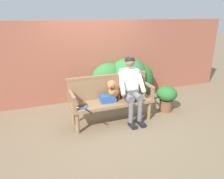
% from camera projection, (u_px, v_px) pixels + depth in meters
% --- Properties ---
extents(ground_plane, '(40.00, 40.00, 0.00)m').
position_uv_depth(ground_plane, '(112.00, 122.00, 4.49)').
color(ground_plane, '#7A664C').
extents(brick_garden_fence, '(8.00, 0.30, 2.01)m').
position_uv_depth(brick_garden_fence, '(91.00, 61.00, 5.51)').
color(brick_garden_fence, '#9E5642').
rests_on(brick_garden_fence, ground).
extents(hedge_bush_mid_left, '(0.76, 0.67, 0.88)m').
position_uv_depth(hedge_bush_mid_left, '(140.00, 80.00, 5.85)').
color(hedge_bush_mid_left, '#286B2D').
rests_on(hedge_bush_mid_left, ground).
extents(hedge_bush_far_right, '(1.04, 0.79, 0.82)m').
position_uv_depth(hedge_bush_far_right, '(127.00, 83.00, 5.67)').
color(hedge_bush_far_right, '#286B2D').
rests_on(hedge_bush_far_right, ground).
extents(hedge_bush_far_left, '(0.92, 0.65, 0.99)m').
position_uv_depth(hedge_bush_far_left, '(108.00, 82.00, 5.48)').
color(hedge_bush_far_left, '#337538').
rests_on(hedge_bush_far_left, ground).
extents(hedge_bush_mid_right, '(1.08, 0.87, 1.09)m').
position_uv_depth(hedge_bush_mid_right, '(128.00, 78.00, 5.62)').
color(hedge_bush_mid_right, '#337538').
rests_on(hedge_bush_mid_right, ground).
extents(garden_bench, '(1.70, 0.51, 0.47)m').
position_uv_depth(garden_bench, '(112.00, 104.00, 4.35)').
color(garden_bench, '#93704C').
rests_on(garden_bench, ground).
extents(bench_backrest, '(1.74, 0.06, 0.50)m').
position_uv_depth(bench_backrest, '(108.00, 86.00, 4.44)').
color(bench_backrest, '#93704C').
rests_on(bench_backrest, garden_bench).
extents(bench_armrest_left_end, '(0.06, 0.51, 0.28)m').
position_uv_depth(bench_armrest_left_end, '(73.00, 99.00, 3.91)').
color(bench_armrest_left_end, '#93704C').
rests_on(bench_armrest_left_end, garden_bench).
extents(bench_armrest_right_end, '(0.06, 0.51, 0.28)m').
position_uv_depth(bench_armrest_right_end, '(150.00, 88.00, 4.46)').
color(bench_armrest_right_end, '#93704C').
rests_on(bench_armrest_right_end, garden_bench).
extents(person_seated, '(0.56, 0.65, 1.34)m').
position_uv_depth(person_seated, '(131.00, 87.00, 4.37)').
color(person_seated, black).
rests_on(person_seated, ground).
extents(dog_on_bench, '(0.41, 0.42, 0.47)m').
position_uv_depth(dog_on_bench, '(114.00, 90.00, 4.27)').
color(dog_on_bench, '#AD7042').
rests_on(dog_on_bench, garden_bench).
extents(tennis_racket, '(0.36, 0.58, 0.03)m').
position_uv_depth(tennis_racket, '(81.00, 106.00, 4.06)').
color(tennis_racket, blue).
rests_on(tennis_racket, garden_bench).
extents(baseball_glove, '(0.23, 0.18, 0.09)m').
position_uv_depth(baseball_glove, '(80.00, 104.00, 4.08)').
color(baseball_glove, brown).
rests_on(baseball_glove, garden_bench).
extents(sports_bag, '(0.30, 0.23, 0.14)m').
position_uv_depth(sports_bag, '(107.00, 99.00, 4.27)').
color(sports_bag, '#2856A3').
rests_on(sports_bag, garden_bench).
extents(potted_plant, '(0.47, 0.47, 0.60)m').
position_uv_depth(potted_plant, '(167.00, 96.00, 4.89)').
color(potted_plant, brown).
rests_on(potted_plant, ground).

